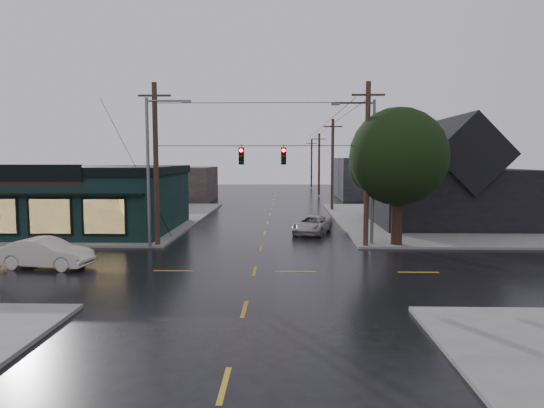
{
  "coord_description": "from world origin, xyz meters",
  "views": [
    {
      "loc": [
        1.47,
        -23.33,
        5.52
      ],
      "look_at": [
        0.71,
        5.35,
        2.82
      ],
      "focal_mm": 32.0,
      "sensor_mm": 36.0,
      "label": 1
    }
  ],
  "objects_px": {
    "corner_tree": "(398,157)",
    "utility_pole_nw": "(158,247)",
    "sedan_cream": "(46,253)",
    "utility_pole_ne": "(365,248)",
    "suv_silver": "(312,225)"
  },
  "relations": [
    {
      "from": "corner_tree",
      "to": "sedan_cream",
      "type": "relative_size",
      "value": 1.86
    },
    {
      "from": "corner_tree",
      "to": "sedan_cream",
      "type": "xyz_separation_m",
      "value": [
        -19.09,
        -6.52,
        -4.86
      ]
    },
    {
      "from": "utility_pole_ne",
      "to": "suv_silver",
      "type": "distance_m",
      "value": 6.42
    },
    {
      "from": "sedan_cream",
      "to": "suv_silver",
      "type": "relative_size",
      "value": 0.99
    },
    {
      "from": "utility_pole_nw",
      "to": "corner_tree",
      "type": "bearing_deg",
      "value": 1.91
    },
    {
      "from": "corner_tree",
      "to": "suv_silver",
      "type": "bearing_deg",
      "value": 134.38
    },
    {
      "from": "corner_tree",
      "to": "suv_silver",
      "type": "xyz_separation_m",
      "value": [
        -5.02,
        5.13,
        -4.97
      ]
    },
    {
      "from": "utility_pole_ne",
      "to": "corner_tree",
      "type": "bearing_deg",
      "value": 13.98
    },
    {
      "from": "corner_tree",
      "to": "utility_pole_nw",
      "type": "height_order",
      "value": "corner_tree"
    },
    {
      "from": "suv_silver",
      "to": "sedan_cream",
      "type": "bearing_deg",
      "value": -122.56
    },
    {
      "from": "utility_pole_nw",
      "to": "utility_pole_ne",
      "type": "relative_size",
      "value": 1.0
    },
    {
      "from": "corner_tree",
      "to": "sedan_cream",
      "type": "height_order",
      "value": "corner_tree"
    },
    {
      "from": "corner_tree",
      "to": "sedan_cream",
      "type": "distance_m",
      "value": 20.75
    },
    {
      "from": "utility_pole_nw",
      "to": "suv_silver",
      "type": "height_order",
      "value": "utility_pole_nw"
    },
    {
      "from": "sedan_cream",
      "to": "suv_silver",
      "type": "bearing_deg",
      "value": -42.47
    }
  ]
}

